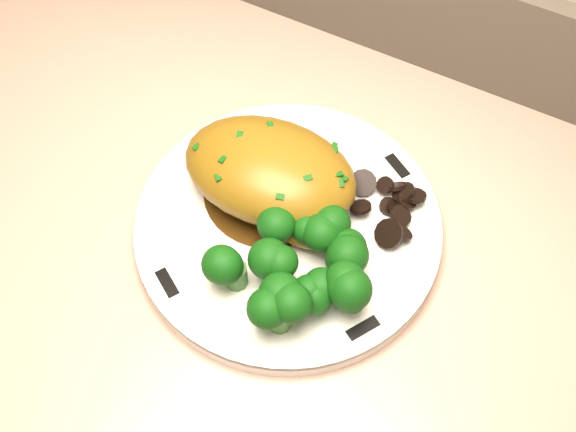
% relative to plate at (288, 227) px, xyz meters
% --- Properties ---
extents(plate, '(0.34, 0.34, 0.02)m').
position_rel_plate_xyz_m(plate, '(0.00, 0.00, 0.00)').
color(plate, white).
rests_on(plate, counter).
extents(rim_accent_0, '(0.03, 0.02, 0.00)m').
position_rel_plate_xyz_m(rim_accent_0, '(0.06, 0.10, 0.01)').
color(rim_accent_0, black).
rests_on(rim_accent_0, plate).
extents(rim_accent_1, '(0.02, 0.03, 0.00)m').
position_rel_plate_xyz_m(rim_accent_1, '(-0.10, 0.06, 0.01)').
color(rim_accent_1, black).
rests_on(rim_accent_1, plate).
extents(rim_accent_2, '(0.03, 0.02, 0.00)m').
position_rel_plate_xyz_m(rim_accent_2, '(-0.06, -0.10, 0.01)').
color(rim_accent_2, black).
rests_on(rim_accent_2, plate).
extents(rim_accent_3, '(0.02, 0.03, 0.00)m').
position_rel_plate_xyz_m(rim_accent_3, '(0.10, -0.06, 0.01)').
color(rim_accent_3, black).
rests_on(rim_accent_3, plate).
extents(gravy_pool, '(0.12, 0.12, 0.00)m').
position_rel_plate_xyz_m(gravy_pool, '(-0.03, 0.02, 0.01)').
color(gravy_pool, '#3C230B').
rests_on(gravy_pool, plate).
extents(chicken_breast, '(0.17, 0.12, 0.06)m').
position_rel_plate_xyz_m(chicken_breast, '(-0.02, 0.02, 0.04)').
color(chicken_breast, '#855F17').
rests_on(chicken_breast, plate).
extents(mushroom_pile, '(0.10, 0.07, 0.03)m').
position_rel_plate_xyz_m(mushroom_pile, '(0.05, 0.04, 0.01)').
color(mushroom_pile, black).
rests_on(mushroom_pile, plate).
extents(broccoli_florets, '(0.12, 0.11, 0.05)m').
position_rel_plate_xyz_m(broccoli_florets, '(0.04, -0.05, 0.03)').
color(broccoli_florets, '#3D7330').
rests_on(broccoli_florets, plate).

